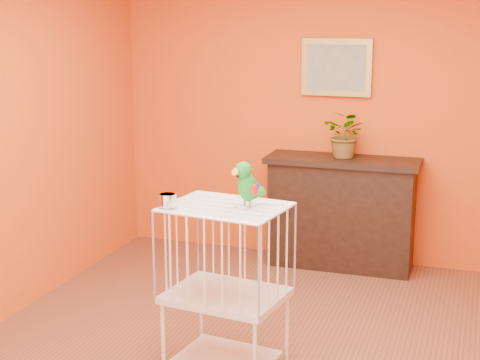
% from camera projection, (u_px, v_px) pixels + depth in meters
% --- Properties ---
extents(room_shell, '(4.50, 4.50, 4.50)m').
position_uv_depth(room_shell, '(263.00, 120.00, 4.41)').
color(room_shell, '#D74514').
rests_on(room_shell, ground).
extents(console_cabinet, '(1.33, 0.48, 0.99)m').
position_uv_depth(console_cabinet, '(341.00, 213.00, 6.48)').
color(console_cabinet, black).
rests_on(console_cabinet, ground).
extents(potted_plant, '(0.49, 0.51, 0.32)m').
position_uv_depth(potted_plant, '(346.00, 140.00, 6.32)').
color(potted_plant, '#26722D').
rests_on(potted_plant, console_cabinet).
extents(framed_picture, '(0.62, 0.04, 0.50)m').
position_uv_depth(framed_picture, '(336.00, 67.00, 6.43)').
color(framed_picture, '#AA843C').
rests_on(framed_picture, room_shell).
extents(birdcage, '(0.76, 0.62, 1.07)m').
position_uv_depth(birdcage, '(226.00, 287.00, 4.53)').
color(birdcage, silver).
rests_on(birdcage, ground).
extents(feed_cup, '(0.11, 0.11, 0.08)m').
position_uv_depth(feed_cup, '(167.00, 200.00, 4.39)').
color(feed_cup, silver).
rests_on(feed_cup, birdcage).
extents(parrot, '(0.18, 0.25, 0.28)m').
position_uv_depth(parrot, '(247.00, 184.00, 4.37)').
color(parrot, '#59544C').
rests_on(parrot, birdcage).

